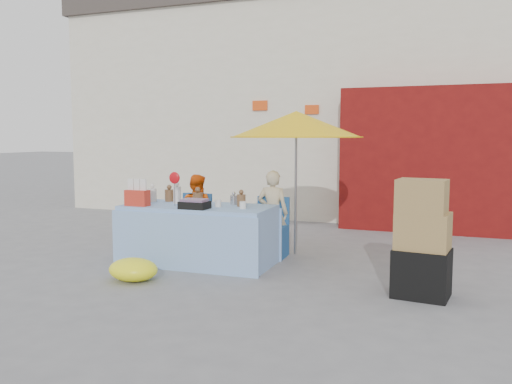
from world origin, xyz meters
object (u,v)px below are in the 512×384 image
at_px(market_table, 198,234).
at_px(chair_left, 192,233).
at_px(vendor_beige, 273,213).
at_px(umbrella, 296,125).
at_px(chair_right, 269,239).
at_px(vendor_orange, 196,212).
at_px(box_stack, 422,243).

bearing_deg(market_table, chair_left, 121.52).
bearing_deg(vendor_beige, market_table, 44.98).
distance_m(market_table, vendor_beige, 1.19).
distance_m(chair_left, vendor_beige, 1.31).
bearing_deg(umbrella, market_table, -136.23).
height_order(chair_left, umbrella, umbrella).
distance_m(chair_right, umbrella, 1.69).
height_order(chair_right, umbrella, umbrella).
bearing_deg(vendor_orange, box_stack, 154.60).
relative_size(vendor_orange, umbrella, 0.55).
height_order(chair_left, vendor_orange, vendor_orange).
bearing_deg(umbrella, chair_right, -136.64).
distance_m(chair_left, umbrella, 2.27).
distance_m(vendor_orange, box_stack, 3.70).
height_order(vendor_orange, vendor_beige, vendor_beige).
relative_size(chair_left, umbrella, 0.41).
height_order(market_table, box_stack, box_stack).
relative_size(chair_left, chair_right, 1.00).
bearing_deg(vendor_orange, chair_left, 85.89).
relative_size(market_table, chair_right, 2.47).
xyz_separation_m(vendor_orange, umbrella, (1.55, 0.15, 1.32)).
bearing_deg(chair_right, umbrella, 39.68).
bearing_deg(chair_right, vendor_beige, 85.89).
distance_m(vendor_beige, box_stack, 2.59).
relative_size(vendor_orange, vendor_beige, 0.92).
xyz_separation_m(vendor_beige, box_stack, (2.19, -1.37, -0.03)).
height_order(market_table, vendor_orange, market_table).
bearing_deg(vendor_beige, vendor_orange, -3.67).
bearing_deg(vendor_orange, market_table, 115.03).
distance_m(vendor_orange, umbrella, 2.04).
xyz_separation_m(chair_right, vendor_beige, (0.00, 0.13, 0.37)).
relative_size(chair_right, box_stack, 0.66).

